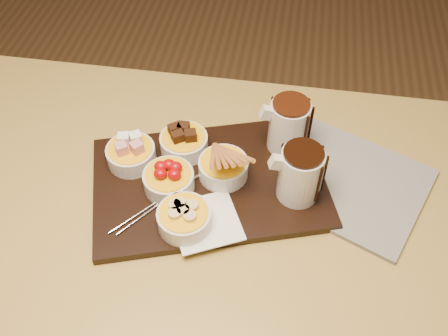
# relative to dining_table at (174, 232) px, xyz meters

# --- Properties ---
(dining_table) EXTENTS (1.20, 0.80, 0.75)m
(dining_table) POSITION_rel_dining_table_xyz_m (0.00, 0.00, 0.00)
(dining_table) COLOR #A78A3E
(dining_table) RESTS_ON ground
(serving_board) EXTENTS (0.53, 0.43, 0.02)m
(serving_board) POSITION_rel_dining_table_xyz_m (0.07, 0.06, 0.11)
(serving_board) COLOR black
(serving_board) RESTS_ON dining_table
(napkin) EXTENTS (0.16, 0.16, 0.00)m
(napkin) POSITION_rel_dining_table_xyz_m (0.08, -0.04, 0.12)
(napkin) COLOR white
(napkin) RESTS_ON serving_board
(bowl_marshmallows) EXTENTS (0.10, 0.10, 0.04)m
(bowl_marshmallows) POSITION_rel_dining_table_xyz_m (-0.10, 0.08, 0.14)
(bowl_marshmallows) COLOR beige
(bowl_marshmallows) RESTS_ON serving_board
(bowl_cake) EXTENTS (0.10, 0.10, 0.04)m
(bowl_cake) POSITION_rel_dining_table_xyz_m (0.00, 0.13, 0.14)
(bowl_cake) COLOR beige
(bowl_cake) RESTS_ON serving_board
(bowl_strawberries) EXTENTS (0.10, 0.10, 0.04)m
(bowl_strawberries) POSITION_rel_dining_table_xyz_m (-0.01, 0.03, 0.14)
(bowl_strawberries) COLOR beige
(bowl_strawberries) RESTS_ON serving_board
(bowl_biscotti) EXTENTS (0.10, 0.10, 0.04)m
(bowl_biscotti) POSITION_rel_dining_table_xyz_m (0.09, 0.08, 0.14)
(bowl_biscotti) COLOR beige
(bowl_biscotti) RESTS_ON serving_board
(bowl_bananas) EXTENTS (0.10, 0.10, 0.04)m
(bowl_bananas) POSITION_rel_dining_table_xyz_m (0.04, -0.05, 0.14)
(bowl_bananas) COLOR beige
(bowl_bananas) RESTS_ON serving_board
(pitcher_dark_chocolate) EXTENTS (0.10, 0.10, 0.11)m
(pitcher_dark_chocolate) POSITION_rel_dining_table_xyz_m (0.24, 0.05, 0.17)
(pitcher_dark_chocolate) COLOR silver
(pitcher_dark_chocolate) RESTS_ON serving_board
(pitcher_milk_chocolate) EXTENTS (0.10, 0.10, 0.11)m
(pitcher_milk_chocolate) POSITION_rel_dining_table_xyz_m (0.21, 0.18, 0.17)
(pitcher_milk_chocolate) COLOR silver
(pitcher_milk_chocolate) RESTS_ON serving_board
(fondue_skewers) EXTENTS (0.22, 0.19, 0.01)m
(fondue_skewers) POSITION_rel_dining_table_xyz_m (-0.01, 0.00, 0.12)
(fondue_skewers) COLOR silver
(fondue_skewers) RESTS_ON serving_board
(newspaper) EXTENTS (0.40, 0.36, 0.01)m
(newspaper) POSITION_rel_dining_table_xyz_m (0.33, 0.11, 0.10)
(newspaper) COLOR beige
(newspaper) RESTS_ON dining_table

